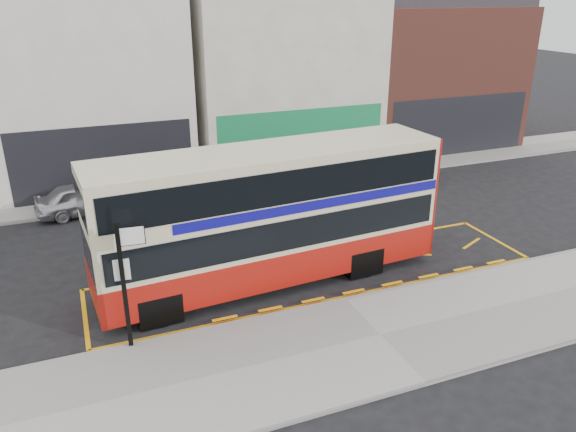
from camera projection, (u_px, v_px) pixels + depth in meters
name	position (u px, v px, depth m)	size (l,w,h in m)	color
ground	(340.00, 297.00, 16.42)	(120.00, 120.00, 0.00)	black
pavement	(380.00, 337.00, 14.41)	(40.00, 4.00, 0.15)	#A29E99
kerb	(346.00, 301.00, 16.06)	(40.00, 0.15, 0.15)	gray
far_pavement	(233.00, 182.00, 25.85)	(50.00, 3.00, 0.15)	#A29E99
road_markings	(317.00, 273.00, 17.79)	(14.00, 3.40, 0.01)	#FFAE0D
terrace_left	(87.00, 61.00, 25.43)	(8.00, 8.01, 11.80)	white
terrace_green_shop	(273.00, 58.00, 28.60)	(9.00, 8.01, 11.30)	white
terrace_right	(421.00, 60.00, 31.87)	(9.00, 8.01, 10.30)	brown
double_decker_bus	(271.00, 214.00, 16.58)	(10.57, 3.12, 4.16)	beige
bus_stop_post	(125.00, 275.00, 13.25)	(0.80, 0.17, 3.26)	black
car_silver	(85.00, 198.00, 22.31)	(1.52, 3.77, 1.28)	silver
car_grey	(199.00, 192.00, 22.69)	(1.57, 4.49, 1.48)	#42444A
car_white	(383.00, 166.00, 25.99)	(2.06, 5.07, 1.47)	#B8B8B8
street_tree_right	(401.00, 92.00, 28.84)	(2.33, 2.33, 5.03)	black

